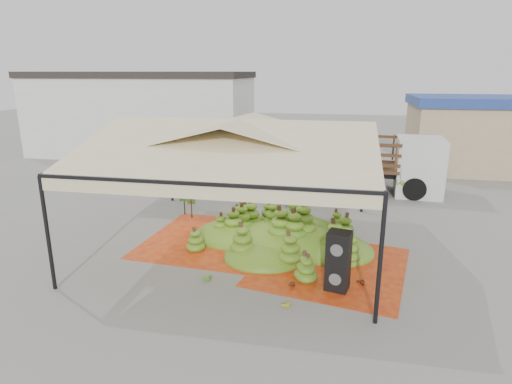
% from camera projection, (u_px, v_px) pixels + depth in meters
% --- Properties ---
extents(ground, '(90.00, 90.00, 0.00)m').
position_uv_depth(ground, '(241.00, 242.00, 14.06)').
color(ground, slate).
rests_on(ground, ground).
extents(canopy_tent, '(8.10, 8.10, 4.00)m').
position_uv_depth(canopy_tent, '(240.00, 142.00, 13.16)').
color(canopy_tent, black).
rests_on(canopy_tent, ground).
extents(building_white, '(14.30, 6.30, 5.40)m').
position_uv_depth(building_white, '(142.00, 113.00, 28.41)').
color(building_white, silver).
rests_on(building_white, ground).
extents(building_tan, '(6.30, 5.30, 4.10)m').
position_uv_depth(building_tan, '(468.00, 133.00, 23.90)').
color(building_tan, tan).
rests_on(building_tan, ground).
extents(tarp_left, '(4.97, 4.76, 0.01)m').
position_uv_depth(tarp_left, '(219.00, 240.00, 14.21)').
color(tarp_left, '#C96112').
rests_on(tarp_left, ground).
extents(tarp_right, '(4.81, 4.97, 0.01)m').
position_uv_depth(tarp_right, '(330.00, 266.00, 12.29)').
color(tarp_right, '#C85612').
rests_on(tarp_right, ground).
extents(banana_heap, '(7.31, 6.53, 1.33)m').
position_uv_depth(banana_heap, '(284.00, 225.00, 13.64)').
color(banana_heap, '#427919').
rests_on(banana_heap, ground).
extents(hand_yellow_a, '(0.50, 0.45, 0.19)m').
position_uv_depth(hand_yellow_a, '(283.00, 302.00, 10.18)').
color(hand_yellow_a, gold).
rests_on(hand_yellow_a, ground).
extents(hand_yellow_b, '(0.56, 0.56, 0.20)m').
position_uv_depth(hand_yellow_b, '(245.00, 264.00, 12.21)').
color(hand_yellow_b, gold).
rests_on(hand_yellow_b, ground).
extents(hand_red_a, '(0.44, 0.37, 0.19)m').
position_uv_depth(hand_red_a, '(289.00, 282.00, 11.15)').
color(hand_red_a, '#512612').
rests_on(hand_red_a, ground).
extents(hand_red_b, '(0.48, 0.45, 0.18)m').
position_uv_depth(hand_red_b, '(359.00, 281.00, 11.21)').
color(hand_red_b, '#5B2D14').
rests_on(hand_red_b, ground).
extents(hand_green, '(0.55, 0.50, 0.21)m').
position_uv_depth(hand_green, '(205.00, 276.00, 11.50)').
color(hand_green, '#3A7F1A').
rests_on(hand_green, ground).
extents(hanging_bunches, '(4.74, 0.24, 0.20)m').
position_uv_depth(hanging_bunches, '(313.00, 179.00, 11.49)').
color(hanging_bunches, '#457E1A').
rests_on(hanging_bunches, ground).
extents(speaker_stack, '(0.67, 0.61, 1.57)m').
position_uv_depth(speaker_stack, '(338.00, 261.00, 10.79)').
color(speaker_stack, black).
rests_on(speaker_stack, ground).
extents(banana_leaves, '(0.96, 1.36, 3.70)m').
position_uv_depth(banana_leaves, '(185.00, 217.00, 16.48)').
color(banana_leaves, '#29681B').
rests_on(banana_leaves, ground).
extents(vendor, '(0.62, 0.45, 1.60)m').
position_uv_depth(vendor, '(283.00, 187.00, 17.58)').
color(vendor, gray).
rests_on(vendor, ground).
extents(truck_left, '(7.04, 3.32, 2.32)m').
position_uv_depth(truck_left, '(274.00, 148.00, 23.02)').
color(truck_left, '#51391B').
rests_on(truck_left, ground).
extents(truck_right, '(7.54, 2.99, 2.54)m').
position_uv_depth(truck_right, '(365.00, 157.00, 19.82)').
color(truck_right, '#4D3019').
rests_on(truck_right, ground).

